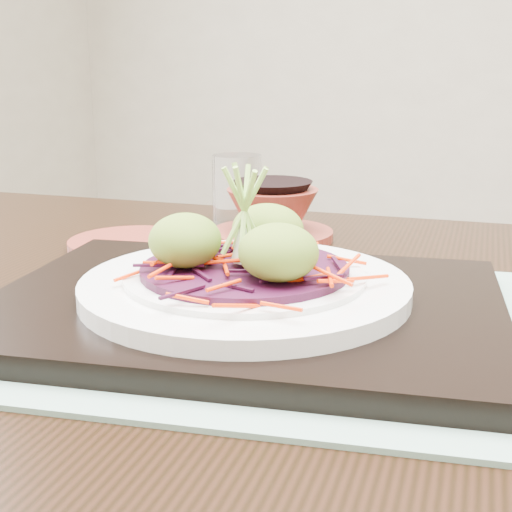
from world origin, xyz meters
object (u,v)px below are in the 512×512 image
at_px(terracotta_side_plate, 133,244).
at_px(serving_tray, 245,306).
at_px(terracotta_bowl_set, 272,217).
at_px(water_glass, 237,190).
at_px(white_plate, 245,285).
at_px(dining_table, 277,418).

bearing_deg(terracotta_side_plate, serving_tray, -34.42).
bearing_deg(serving_tray, terracotta_bowl_set, 97.00).
bearing_deg(water_glass, white_plate, -60.55).
bearing_deg(terracotta_side_plate, terracotta_bowl_set, 41.89).
height_order(white_plate, terracotta_side_plate, white_plate).
relative_size(serving_tray, white_plate, 1.54).
height_order(terracotta_side_plate, terracotta_bowl_set, terracotta_bowl_set).
distance_m(serving_tray, terracotta_bowl_set, 0.29).
bearing_deg(white_plate, dining_table, 75.82).
bearing_deg(terracotta_bowl_set, white_plate, -68.74).
bearing_deg(dining_table, water_glass, 115.35).
relative_size(dining_table, white_plate, 5.18).
xyz_separation_m(dining_table, water_glass, (-0.19, 0.28, 0.15)).
height_order(terracotta_side_plate, water_glass, water_glass).
bearing_deg(dining_table, white_plate, -113.26).
bearing_deg(water_glass, terracotta_side_plate, -105.84).
distance_m(dining_table, terracotta_side_plate, 0.29).
distance_m(dining_table, terracotta_bowl_set, 0.29).
relative_size(serving_tray, terracotta_side_plate, 2.80).
height_order(serving_tray, terracotta_bowl_set, terracotta_bowl_set).
bearing_deg(water_glass, serving_tray, -60.55).
relative_size(terracotta_side_plate, water_glass, 1.60).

